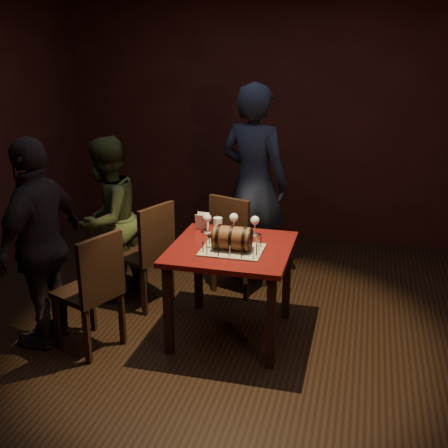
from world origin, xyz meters
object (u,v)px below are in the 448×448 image
object	(u,v)px
wine_glass_right	(255,221)
barrel_cake	(232,238)
pint_of_ale	(218,227)
chair_left_front	(94,286)
chair_back	(235,239)
wine_glass_mid	(234,218)
person_back	(254,183)
chair_left_rear	(149,250)
person_left_rear	(107,220)
pub_table	(231,260)
wine_glass_left	(207,219)
person_left_front	(41,244)

from	to	relation	value
wine_glass_right	barrel_cake	bearing A→B (deg)	-104.54
pint_of_ale	chair_left_front	distance (m)	1.05
chair_back	chair_left_front	bearing A→B (deg)	-122.26
chair_back	chair_left_front	world-z (taller)	same
pint_of_ale	wine_glass_mid	bearing A→B (deg)	48.38
barrel_cake	chair_left_front	world-z (taller)	barrel_cake
wine_glass_right	person_back	distance (m)	0.92
barrel_cake	chair_left_rear	size ratio (longest dim) A/B	0.36
wine_glass_mid	person_left_rear	distance (m)	1.18
wine_glass_right	chair_left_rear	size ratio (longest dim) A/B	0.17
barrel_cake	person_back	distance (m)	1.27
pub_table	wine_glass_left	size ratio (longest dim) A/B	5.59
pub_table	person_left_front	xyz separation A→B (m)	(-1.34, -0.43, 0.16)
wine_glass_left	wine_glass_right	xyz separation A→B (m)	(0.38, 0.04, 0.00)
wine_glass_mid	chair_left_rear	world-z (taller)	chair_left_rear
chair_back	wine_glass_left	bearing A→B (deg)	-102.29
chair_left_rear	person_left_rear	bearing A→B (deg)	167.29
wine_glass_left	pint_of_ale	xyz separation A→B (m)	(0.10, -0.05, -0.05)
barrel_cake	wine_glass_left	bearing A→B (deg)	131.22
wine_glass_mid	barrel_cake	bearing A→B (deg)	-78.23
chair_left_front	barrel_cake	bearing A→B (deg)	21.84
pint_of_ale	chair_left_rear	world-z (taller)	chair_left_rear
wine_glass_left	person_left_front	world-z (taller)	person_left_front
pint_of_ale	pub_table	bearing A→B (deg)	-51.51
chair_left_rear	person_left_rear	size ratio (longest dim) A/B	0.64
person_left_rear	chair_left_front	bearing A→B (deg)	27.18
person_left_front	person_left_rear	bearing A→B (deg)	175.39
wine_glass_mid	wine_glass_right	xyz separation A→B (m)	(0.18, -0.03, 0.00)
pub_table	chair_left_front	xyz separation A→B (m)	(-0.92, -0.46, -0.12)
chair_left_front	person_back	size ratio (longest dim) A/B	0.50
chair_left_front	person_left_front	distance (m)	0.51
chair_back	chair_left_rear	world-z (taller)	same
person_back	chair_left_rear	bearing A→B (deg)	67.14
wine_glass_right	person_left_front	world-z (taller)	person_left_front
wine_glass_mid	person_back	size ratio (longest dim) A/B	0.09
wine_glass_mid	person_left_front	distance (m)	1.49
pub_table	chair_back	size ratio (longest dim) A/B	0.97
pint_of_ale	chair_left_front	xyz separation A→B (m)	(-0.76, -0.66, -0.30)
pub_table	chair_left_rear	distance (m)	0.87
wine_glass_left	chair_left_front	size ratio (longest dim) A/B	0.17
wine_glass_mid	chair_left_rear	distance (m)	0.82
wine_glass_right	pint_of_ale	distance (m)	0.30
wine_glass_left	chair_back	distance (m)	0.63
person_left_front	pub_table	bearing A→B (deg)	111.52
wine_glass_right	person_left_rear	xyz separation A→B (m)	(-1.34, 0.13, -0.14)
pint_of_ale	chair_back	size ratio (longest dim) A/B	0.16
wine_glass_right	person_left_front	xyz separation A→B (m)	(-1.47, -0.71, -0.07)
pint_of_ale	chair_back	bearing A→B (deg)	88.90
wine_glass_right	person_left_rear	size ratio (longest dim) A/B	0.11
barrel_cake	person_left_front	xyz separation A→B (m)	(-1.37, -0.34, -0.05)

